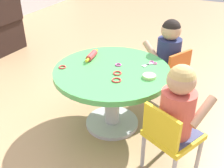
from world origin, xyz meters
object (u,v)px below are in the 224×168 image
seated_child_right (169,48)px  rolling_pin (92,55)px  child_chair_left (170,136)px  craft_scissors (151,64)px  craft_table (112,83)px  seated_child_left (178,104)px  child_chair_right (169,73)px

seated_child_right → rolling_pin: bearing=131.2°
child_chair_left → craft_scissors: child_chair_left is taller
craft_table → child_chair_left: child_chair_left is taller
seated_child_left → rolling_pin: bearing=65.2°
child_chair_right → seated_child_right: bearing=62.6°
child_chair_right → craft_scissors: 0.40m
seated_child_left → rolling_pin: size_ratio=2.21×
rolling_pin → seated_child_left: bearing=-114.8°
seated_child_right → craft_scissors: (-0.34, 0.05, -0.01)m
rolling_pin → craft_scissors: bearing=-77.0°
craft_table → rolling_pin: bearing=65.8°
craft_scissors → seated_child_right: bearing=-7.9°
child_chair_right → craft_scissors: size_ratio=3.77×
child_chair_left → craft_scissors: (0.51, 0.31, 0.22)m
seated_child_right → craft_scissors: size_ratio=3.59×
craft_table → seated_child_left: (-0.26, -0.57, 0.14)m
child_chair_right → rolling_pin: size_ratio=2.32×
craft_table → child_chair_left: bearing=-118.7°
craft_scissors → seated_child_left: bearing=-145.3°
seated_child_right → rolling_pin: (-0.45, 0.52, 0.01)m
craft_table → craft_scissors: (0.21, -0.24, 0.13)m
child_chair_left → seated_child_left: 0.23m
rolling_pin → craft_scissors: 0.48m
seated_child_left → seated_child_right: size_ratio=1.00×
craft_table → seated_child_right: bearing=-26.9°
rolling_pin → child_chair_right: bearing=-51.9°
child_chair_left → child_chair_right: bearing=15.4°
child_chair_left → seated_child_left: bearing=-25.5°
child_chair_left → rolling_pin: (0.41, 0.78, 0.24)m
seated_child_left → child_chair_right: bearing=17.2°
seated_child_left → craft_scissors: (0.48, 0.33, -0.01)m
child_chair_left → child_chair_right: 0.87m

